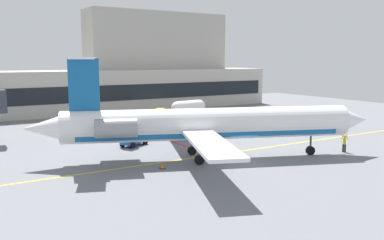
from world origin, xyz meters
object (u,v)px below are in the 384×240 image
(pushback_tractor, at_px, (132,138))
(fuel_tank, at_px, (188,107))
(marshaller, at_px, (344,143))
(regional_jet, at_px, (204,124))
(belt_loader, at_px, (164,114))
(baggage_tug, at_px, (173,131))

(pushback_tractor, distance_m, fuel_tank, 27.89)
(pushback_tractor, xyz_separation_m, marshaller, (17.96, -14.33, 0.06))
(pushback_tractor, height_order, marshaller, pushback_tractor)
(regional_jet, height_order, fuel_tank, regional_jet)
(regional_jet, height_order, pushback_tractor, regional_jet)
(regional_jet, bearing_deg, fuel_tank, 61.63)
(fuel_tank, bearing_deg, belt_loader, -157.73)
(fuel_tank, bearing_deg, marshaller, -92.40)
(fuel_tank, xyz_separation_m, marshaller, (-1.44, -34.36, -0.41))
(baggage_tug, xyz_separation_m, marshaller, (11.68, -16.18, 0.12))
(pushback_tractor, relative_size, marshaller, 1.86)
(regional_jet, distance_m, pushback_tractor, 10.28)
(regional_jet, bearing_deg, pushback_tractor, 110.97)
(baggage_tug, xyz_separation_m, belt_loader, (6.86, 15.62, -0.07))
(baggage_tug, relative_size, marshaller, 1.73)
(baggage_tug, height_order, marshaller, marshaller)
(pushback_tractor, height_order, belt_loader, pushback_tractor)
(baggage_tug, relative_size, pushback_tractor, 0.93)
(belt_loader, bearing_deg, marshaller, -81.39)
(baggage_tug, height_order, fuel_tank, fuel_tank)
(pushback_tractor, bearing_deg, marshaller, -38.58)
(belt_loader, height_order, fuel_tank, fuel_tank)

